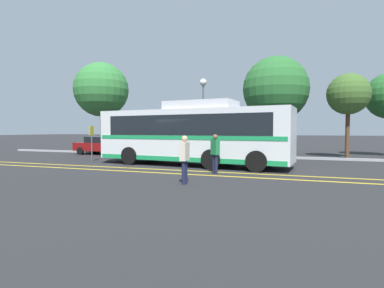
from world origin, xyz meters
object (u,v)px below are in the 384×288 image
(street_lamp, at_px, (203,97))
(tree_2, at_px, (348,94))
(transit_bus, at_px, (192,134))
(pedestrian_0, at_px, (185,156))
(parked_car_0, at_px, (99,145))
(tree_0, at_px, (276,89))
(parked_car_1, at_px, (168,146))
(pedestrian_1, at_px, (215,151))
(bus_stop_sign, at_px, (92,139))
(tree_1, at_px, (101,90))

(street_lamp, xyz_separation_m, tree_2, (10.21, 0.74, -0.11))
(transit_bus, distance_m, street_lamp, 7.45)
(transit_bus, xyz_separation_m, pedestrian_0, (1.65, -5.58, -0.76))
(parked_car_0, distance_m, tree_0, 14.54)
(parked_car_1, height_order, pedestrian_0, pedestrian_0)
(parked_car_1, xyz_separation_m, pedestrian_0, (5.20, -10.42, 0.26))
(pedestrian_1, xyz_separation_m, tree_0, (1.85, 10.96, 4.06))
(transit_bus, distance_m, bus_stop_sign, 6.65)
(parked_car_1, xyz_separation_m, bus_stop_sign, (-3.08, -4.85, 0.68))
(street_lamp, bearing_deg, tree_2, 4.16)
(parked_car_1, xyz_separation_m, tree_1, (-7.70, 2.56, 4.84))
(tree_2, bearing_deg, pedestrian_0, -118.49)
(pedestrian_0, bearing_deg, tree_2, 153.74)
(tree_2, bearing_deg, bus_stop_sign, -153.93)
(tree_2, bearing_deg, parked_car_1, -167.72)
(transit_bus, height_order, tree_1, tree_1)
(transit_bus, relative_size, parked_car_0, 2.83)
(transit_bus, xyz_separation_m, bus_stop_sign, (-6.64, -0.02, -0.33))
(bus_stop_sign, bearing_deg, pedestrian_0, -118.05)
(tree_2, bearing_deg, parked_car_0, -171.15)
(pedestrian_1, bearing_deg, parked_car_0, 8.57)
(street_lamp, relative_size, tree_2, 1.02)
(bus_stop_sign, distance_m, tree_0, 13.85)
(pedestrian_0, distance_m, tree_1, 18.87)
(transit_bus, xyz_separation_m, tree_1, (-11.25, 7.40, 3.83))
(tree_0, relative_size, tree_2, 1.29)
(parked_car_0, distance_m, bus_stop_sign, 5.55)
(transit_bus, height_order, tree_2, tree_2)
(transit_bus, bearing_deg, pedestrian_0, -157.71)
(parked_car_0, bearing_deg, transit_bus, 64.85)
(bus_stop_sign, distance_m, tree_2, 17.39)
(tree_1, bearing_deg, transit_bus, -33.32)
(parked_car_0, xyz_separation_m, street_lamp, (8.08, 2.10, 3.79))
(transit_bus, distance_m, pedestrian_0, 5.87)
(pedestrian_0, relative_size, pedestrian_1, 0.99)
(tree_0, bearing_deg, tree_1, -176.80)
(pedestrian_0, bearing_deg, parked_car_0, -130.28)
(bus_stop_sign, bearing_deg, parked_car_1, -26.60)
(street_lamp, bearing_deg, pedestrian_1, -69.92)
(tree_0, bearing_deg, parked_car_1, -155.33)
(tree_0, bearing_deg, parked_car_0, -165.05)
(bus_stop_sign, bearing_deg, tree_0, -45.97)
(tree_0, bearing_deg, bus_stop_sign, -141.82)
(parked_car_0, height_order, street_lamp, street_lamp)
(transit_bus, relative_size, bus_stop_sign, 4.99)
(transit_bus, xyz_separation_m, parked_car_1, (-3.55, 4.83, -1.01))
(pedestrian_1, distance_m, tree_2, 12.71)
(pedestrian_0, distance_m, pedestrian_1, 2.89)
(pedestrian_0, xyz_separation_m, tree_1, (-12.90, 12.98, 4.59))
(parked_car_1, relative_size, pedestrian_1, 2.63)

